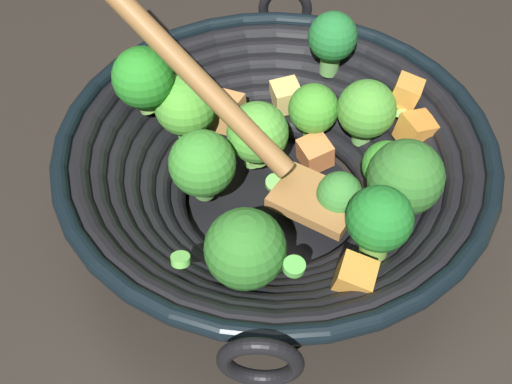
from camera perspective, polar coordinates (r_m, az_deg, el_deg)
name	(u,v)px	position (r m, az deg, el deg)	size (l,w,h in m)	color
ground_plane	(274,209)	(0.57, 1.61, -1.52)	(4.00, 4.00, 0.00)	#28231E
wok	(275,162)	(0.52, 1.76, 2.75)	(0.39, 0.40, 0.23)	black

